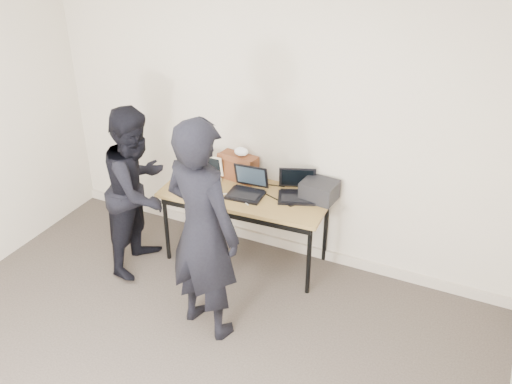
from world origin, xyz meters
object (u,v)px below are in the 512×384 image
Objects in this scene: laptop_center at (247,188)px; leather_satchel at (238,167)px; person_observer at (138,190)px; person_typist at (202,231)px; laptop_beige at (203,177)px; equipment_box at (319,190)px; desk at (245,199)px; laptop_right at (297,190)px.

laptop_center is 0.30m from leather_satchel.
laptop_center is 0.97m from person_observer.
person_typist is (0.09, -0.94, 0.13)m from laptop_center.
leather_satchel is at bearing 128.48° from laptop_center.
laptop_beige is 1.00× the size of equipment_box.
laptop_center reaches higher than desk.
person_observer is (-1.47, -0.62, -0.03)m from equipment_box.
equipment_box is at bearing 13.38° from desk.
person_observer is (-0.40, -0.46, 0.01)m from laptop_beige.
laptop_center is 0.88× the size of leather_satchel.
equipment_box is 1.60m from person_observer.
laptop_center is at bearing 26.52° from desk.
person_typist reaches higher than desk.
person_typist is at bearing -59.03° from laptop_beige.
laptop_beige is 0.89m from laptop_right.
desk is at bearing 178.96° from laptop_right.
laptop_center reaches higher than laptop_right.
desk is at bearing -44.54° from leather_satchel.
laptop_beige is 0.47m from laptop_center.
person_typist reaches higher than laptop_center.
leather_satchel is (-0.18, 0.23, 0.19)m from desk.
leather_satchel is 0.81m from equipment_box.
equipment_box is 0.19× the size of person_observer.
laptop_center is at bearing -67.73° from person_observer.
desk is 0.95m from person_observer.
desk is 3.68× the size of laptop_right.
leather_satchel is at bearing 124.92° from desk.
person_observer is at bearing -156.59° from desk.
laptop_center is 0.64m from equipment_box.
leather_satchel reaches higher than laptop_beige.
laptop_beige is at bearing -171.64° from equipment_box.
leather_satchel is at bearing -50.00° from person_observer.
laptop_beige reaches higher than equipment_box.
desk is 5.22× the size of laptop_beige.
leather_satchel is (-0.61, 0.07, 0.07)m from laptop_right.
laptop_right is 1.15m from person_typist.
leather_satchel is at bearing 152.42° from laptop_right.
equipment_box is at bearing 4.44° from leather_satchel.
desk is 0.85× the size of person_typist.
laptop_beige is at bearing -45.36° from person_observer.
person_observer reaches higher than desk.
leather_satchel is 1.20m from person_typist.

